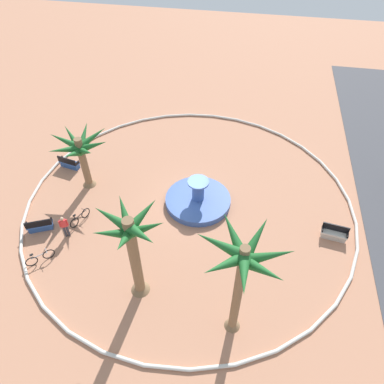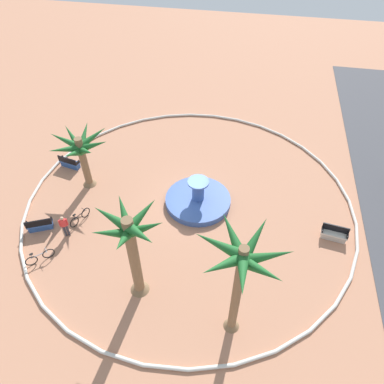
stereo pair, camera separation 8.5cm
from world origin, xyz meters
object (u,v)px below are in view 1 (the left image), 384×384
bicycle_by_lamppost (80,218)px  bench_east (69,164)px  fountain (198,200)px  palm_tree_mid_plaza (242,267)px  person_cyclist_helmet (64,226)px  palm_tree_near_fountain (80,150)px  bench_west (40,226)px  bicycle_red_frame (40,258)px  palm_tree_by_curb (132,242)px  bench_north (334,234)px

bicycle_by_lamppost → bench_east: bearing=-148.6°
fountain → bicycle_by_lamppost: size_ratio=2.77×
palm_tree_mid_plaza → bench_east: size_ratio=4.12×
fountain → person_cyclist_helmet: bearing=-59.8°
palm_tree_near_fountain → bench_east: (-1.53, -2.21, -2.79)m
bench_west → bicycle_red_frame: size_ratio=1.29×
fountain → palm_tree_by_curb: (7.23, -1.93, 4.00)m
bicycle_red_frame → bench_north: bearing=106.7°
palm_tree_mid_plaza → person_cyclist_helmet: (-3.97, -10.86, -4.38)m
bench_east → fountain: bearing=79.6°
person_cyclist_helmet → bench_west: bearing=-94.3°
palm_tree_by_curb → palm_tree_mid_plaza: 5.44m
bicycle_red_frame → person_cyclist_helmet: bearing=162.3°
fountain → palm_tree_mid_plaza: 10.31m
bench_east → bench_west: bearing=7.8°
palm_tree_mid_plaza → bench_west: palm_tree_mid_plaza is taller
palm_tree_mid_plaza → bicycle_red_frame: bearing=-99.0°
palm_tree_by_curb → bench_east: (-9.12, -8.39, -3.95)m
palm_tree_near_fountain → palm_tree_by_curb: palm_tree_by_curb is taller
bench_west → bench_north: (-2.87, 18.36, 0.00)m
palm_tree_mid_plaza → bench_north: bearing=141.2°
palm_tree_near_fountain → person_cyclist_helmet: size_ratio=2.53×
palm_tree_by_curb → bench_east: bearing=-137.4°
palm_tree_by_curb → bench_north: (-5.82, 10.81, -3.95)m
fountain → palm_tree_near_fountain: (-0.35, -8.11, 2.84)m
palm_tree_by_curb → bicycle_by_lamppost: bearing=-127.5°
palm_tree_near_fountain → bicycle_red_frame: palm_tree_near_fountain is taller
fountain → bicycle_red_frame: (6.54, -8.26, 0.09)m
bicycle_red_frame → bicycle_by_lamppost: same height
fountain → person_cyclist_helmet: fountain is taller
palm_tree_by_curb → bench_east: 13.00m
bench_west → bicycle_by_lamppost: bench_west is taller
bicycle_red_frame → person_cyclist_helmet: (-2.13, 0.68, 0.57)m
fountain → bicycle_by_lamppost: 7.90m
palm_tree_mid_plaza → bicycle_red_frame: (-1.84, -11.54, -4.95)m
palm_tree_near_fountain → bench_west: 5.58m
bicycle_red_frame → bicycle_by_lamppost: (-3.39, 1.01, 0.00)m
palm_tree_near_fountain → bench_west: (4.63, -1.37, -2.79)m
bicycle_red_frame → fountain: bearing=128.4°
bench_north → person_cyclist_helmet: bearing=-79.6°
palm_tree_mid_plaza → bench_west: (-4.11, -12.76, -4.98)m
bench_east → palm_tree_by_curb: bearing=42.6°
bicycle_red_frame → person_cyclist_helmet: person_cyclist_helmet is taller
bicycle_by_lamppost → bicycle_red_frame: bearing=-16.7°
fountain → palm_tree_near_fountain: 8.60m
fountain → bench_north: fountain is taller
palm_tree_near_fountain → bicycle_by_lamppost: 4.55m
bicycle_by_lamppost → bench_west: bearing=-63.5°
palm_tree_by_curb → bicycle_red_frame: (-0.69, -6.33, -3.91)m
palm_tree_mid_plaza → bench_north: size_ratio=4.15×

